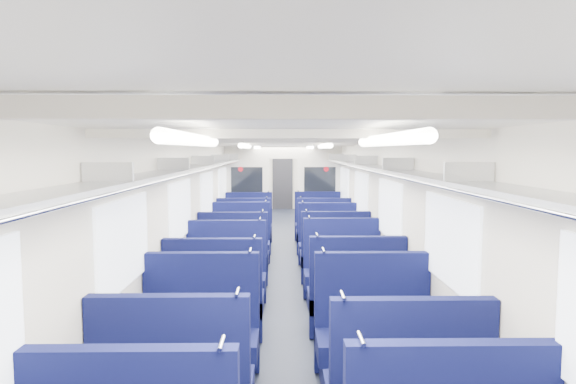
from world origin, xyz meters
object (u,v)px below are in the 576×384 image
(seat_6, at_px, (200,342))
(seat_12, at_px, (234,261))
(end_door, at_px, (283,182))
(seat_7, at_px, (374,341))
(seat_16, at_px, (245,236))
(seat_18, at_px, (248,228))
(bulkhead, at_px, (283,191))
(seat_13, at_px, (334,260))
(seat_8, at_px, (215,306))
(seat_11, at_px, (343,277))
(seat_19, at_px, (318,227))
(seat_10, at_px, (226,281))
(seat_17, at_px, (323,236))
(seat_15, at_px, (328,248))
(seat_14, at_px, (240,246))
(seat_9, at_px, (355,303))

(seat_6, relative_size, seat_12, 1.00)
(end_door, relative_size, seat_7, 1.61)
(seat_16, xyz_separation_m, seat_18, (0.00, 1.10, 0.00))
(bulkhead, bearing_deg, seat_13, -77.45)
(seat_8, xyz_separation_m, seat_11, (1.66, 1.31, 0.00))
(seat_16, bearing_deg, seat_19, 36.85)
(seat_10, xyz_separation_m, seat_17, (1.66, 3.49, 0.00))
(seat_15, distance_m, seat_19, 2.46)
(seat_12, height_order, seat_13, same)
(end_door, bearing_deg, seat_11, -85.82)
(seat_13, bearing_deg, seat_16, 126.77)
(seat_8, bearing_deg, seat_11, 38.29)
(seat_10, bearing_deg, seat_6, -90.00)
(seat_18, distance_m, seat_19, 1.67)
(bulkhead, bearing_deg, seat_8, -97.72)
(seat_14, bearing_deg, seat_6, -90.00)
(seat_18, bearing_deg, seat_8, -90.00)
(seat_10, relative_size, seat_17, 1.00)
(seat_12, bearing_deg, seat_10, -90.00)
(seat_9, distance_m, seat_18, 5.85)
(seat_12, relative_size, seat_16, 1.00)
(seat_12, distance_m, seat_19, 3.90)
(seat_8, bearing_deg, seat_7, -32.88)
(seat_9, bearing_deg, seat_11, 90.00)
(seat_6, bearing_deg, seat_7, -0.28)
(seat_7, bearing_deg, end_door, 93.46)
(seat_15, bearing_deg, end_door, 95.12)
(seat_6, distance_m, seat_11, 2.90)
(seat_10, distance_m, seat_16, 3.50)
(bulkhead, xyz_separation_m, seat_9, (0.83, -6.02, -0.85))
(end_door, bearing_deg, bulkhead, -90.00)
(seat_8, xyz_separation_m, seat_12, (0.00, 2.33, 0.00))
(end_door, xyz_separation_m, seat_9, (0.83, -12.56, -0.62))
(seat_13, bearing_deg, bulkhead, 102.55)
(seat_16, bearing_deg, seat_11, -63.36)
(seat_7, bearing_deg, seat_8, 147.12)
(seat_19, bearing_deg, seat_13, -90.00)
(seat_12, distance_m, seat_18, 3.38)
(seat_14, xyz_separation_m, seat_17, (1.66, 1.06, 0.00))
(bulkhead, bearing_deg, seat_7, -83.42)
(seat_12, height_order, seat_16, same)
(bulkhead, relative_size, seat_12, 2.25)
(seat_18, height_order, seat_19, same)
(seat_7, bearing_deg, seat_16, 106.26)
(seat_11, distance_m, seat_16, 3.70)
(seat_9, bearing_deg, seat_8, -176.38)
(end_door, relative_size, seat_19, 1.61)
(seat_6, bearing_deg, seat_17, 73.69)
(seat_7, relative_size, seat_18, 1.00)
(bulkhead, relative_size, seat_19, 2.25)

